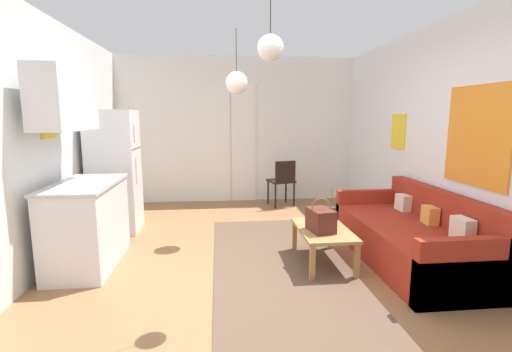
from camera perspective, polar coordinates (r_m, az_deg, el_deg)
name	(u,v)px	position (r m, az deg, el deg)	size (l,w,h in m)	color
ground_plane	(259,288)	(3.72, 0.43, -17.07)	(4.96, 7.69, 0.10)	#8E603D
wall_back	(237,131)	(6.92, -2.95, 7.11)	(4.56, 0.13, 2.69)	white
wall_right	(485,143)	(4.22, 32.17, 4.35)	(0.12, 7.29, 2.69)	silver
area_rug	(281,265)	(4.10, 3.85, -13.65)	(1.44, 3.33, 0.01)	brown
couch	(414,238)	(4.46, 23.42, -8.94)	(0.93, 2.09, 0.79)	maroon
coffee_table	(323,233)	(4.10, 10.44, -8.73)	(0.53, 0.92, 0.40)	#A87542
bamboo_vase	(331,216)	(4.20, 11.58, -6.11)	(0.11, 0.11, 0.42)	#2D2D33
handbag	(321,220)	(3.95, 10.09, -6.74)	(0.27, 0.35, 0.36)	#512319
refrigerator	(115,172)	(5.41, -21.24, 0.63)	(0.65, 0.59, 1.69)	white
kitchen_counter	(82,194)	(4.30, -25.55, -2.54)	(0.61, 1.20, 2.08)	silver
accent_chair	(282,180)	(6.51, 4.16, -0.58)	(0.51, 0.49, 0.83)	black
pendant_lamp_near	(270,48)	(3.04, 2.26, 19.40)	(0.21, 0.21, 0.65)	black
pendant_lamp_far	(236,83)	(4.78, -3.07, 14.33)	(0.29, 0.29, 0.81)	black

